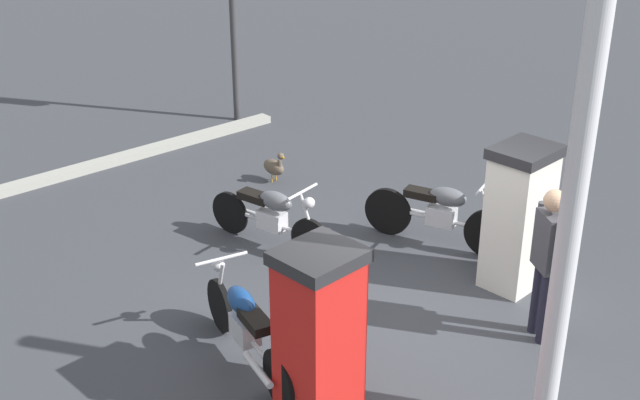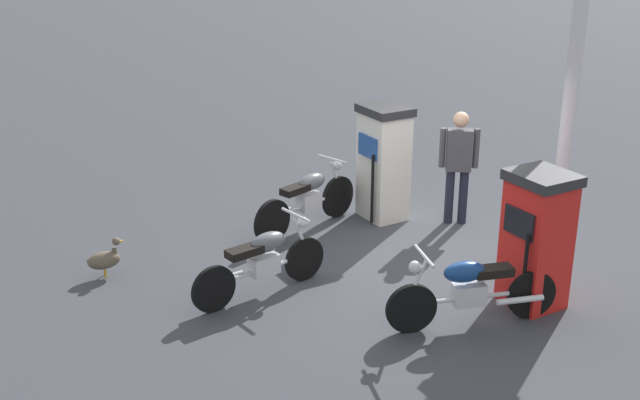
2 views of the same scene
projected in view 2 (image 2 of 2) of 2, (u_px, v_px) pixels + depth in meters
name	position (u px, v px, depth m)	size (l,w,h in m)	color
ground_plane	(424.00, 260.00, 10.50)	(120.00, 120.00, 0.00)	#383A3F
fuel_pump_near	(384.00, 162.00, 11.65)	(0.64, 0.73, 1.71)	silver
fuel_pump_far	(536.00, 239.00, 9.09)	(0.67, 0.71, 1.63)	red
motorcycle_near_pump	(308.00, 199.00, 11.37)	(1.92, 0.77, 0.95)	black
motorcycle_far_pump	(470.00, 289.00, 8.73)	(1.95, 0.81, 0.93)	black
motorcycle_extra	(263.00, 259.00, 9.44)	(1.87, 0.56, 0.92)	black
attendant_person	(459.00, 160.00, 11.40)	(0.52, 0.39, 1.69)	#1E1E2D
wandering_duck	(104.00, 259.00, 9.96)	(0.50, 0.23, 0.51)	brown
canopy_support_pole	(569.00, 112.00, 10.47)	(0.40, 0.40, 3.85)	silver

